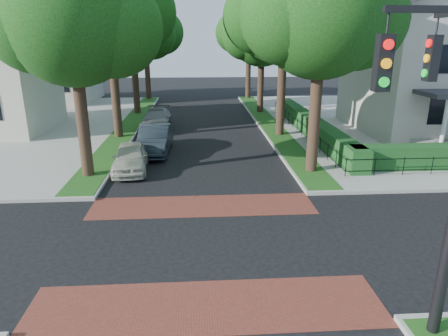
# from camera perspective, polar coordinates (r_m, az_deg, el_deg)

# --- Properties ---
(ground) EXTENTS (120.00, 120.00, 0.00)m
(ground) POSITION_cam_1_polar(r_m,az_deg,el_deg) (13.41, -2.84, -10.86)
(ground) COLOR black
(ground) RESTS_ON ground
(sidewalk_ne) EXTENTS (30.00, 30.00, 0.15)m
(sidewalk_ne) POSITION_cam_1_polar(r_m,az_deg,el_deg) (37.03, 28.47, 5.89)
(sidewalk_ne) COLOR gray
(sidewalk_ne) RESTS_ON ground
(crosswalk_far) EXTENTS (9.00, 2.20, 0.01)m
(crosswalk_far) POSITION_cam_1_polar(r_m,az_deg,el_deg) (16.28, -3.05, -5.41)
(crosswalk_far) COLOR maroon
(crosswalk_far) RESTS_ON ground
(crosswalk_near) EXTENTS (9.00, 2.20, 0.01)m
(crosswalk_near) POSITION_cam_1_polar(r_m,az_deg,el_deg) (10.71, -2.50, -19.11)
(crosswalk_near) COLOR maroon
(crosswalk_near) RESTS_ON ground
(grass_strip_ne) EXTENTS (1.60, 29.80, 0.02)m
(grass_strip_ne) POSITION_cam_1_polar(r_m,az_deg,el_deg) (31.96, 6.30, 6.51)
(grass_strip_ne) COLOR #174B15
(grass_strip_ne) RESTS_ON sidewalk_ne
(grass_strip_nw) EXTENTS (1.60, 29.80, 0.02)m
(grass_strip_nw) POSITION_cam_1_polar(r_m,az_deg,el_deg) (31.92, -13.28, 6.13)
(grass_strip_nw) COLOR #174B15
(grass_strip_nw) RESTS_ON sidewalk_nw
(tree_right_near) EXTENTS (7.75, 6.67, 10.66)m
(tree_right_near) POSITION_cam_1_polar(r_m,az_deg,el_deg) (19.86, 13.93, 20.86)
(tree_right_near) COLOR black
(tree_right_near) RESTS_ON sidewalk_ne
(tree_right_mid) EXTENTS (8.25, 7.09, 11.22)m
(tree_right_mid) POSITION_cam_1_polar(r_m,az_deg,el_deg) (27.64, 8.80, 20.96)
(tree_right_mid) COLOR black
(tree_right_mid) RESTS_ON sidewalk_ne
(tree_right_far) EXTENTS (7.25, 6.23, 9.74)m
(tree_right_far) POSITION_cam_1_polar(r_m,az_deg,el_deg) (36.42, 5.56, 18.61)
(tree_right_far) COLOR black
(tree_right_far) RESTS_ON sidewalk_ne
(tree_right_back) EXTENTS (7.50, 6.45, 10.20)m
(tree_right_back) POSITION_cam_1_polar(r_m,az_deg,el_deg) (45.34, 3.69, 18.98)
(tree_right_back) COLOR black
(tree_right_back) RESTS_ON sidewalk_ne
(tree_left_near) EXTENTS (7.50, 6.45, 10.20)m
(tree_left_near) POSITION_cam_1_polar(r_m,az_deg,el_deg) (19.71, -20.49, 19.27)
(tree_left_near) COLOR black
(tree_left_near) RESTS_ON sidewalk_nw
(tree_left_mid) EXTENTS (8.00, 6.88, 11.48)m
(tree_left_mid) POSITION_cam_1_polar(r_m,az_deg,el_deg) (27.56, -15.89, 21.28)
(tree_left_mid) COLOR black
(tree_left_mid) RESTS_ON sidewalk_nw
(tree_left_far) EXTENTS (7.00, 6.02, 9.86)m
(tree_left_far) POSITION_cam_1_polar(r_m,az_deg,el_deg) (36.35, -12.80, 18.61)
(tree_left_far) COLOR black
(tree_left_far) RESTS_ON sidewalk_nw
(tree_left_back) EXTENTS (7.75, 6.66, 10.44)m
(tree_left_back) POSITION_cam_1_polar(r_m,az_deg,el_deg) (45.30, -11.05, 18.88)
(tree_left_back) COLOR black
(tree_left_back) RESTS_ON sidewalk_nw
(hedge_main_road) EXTENTS (1.00, 18.00, 1.20)m
(hedge_main_road) POSITION_cam_1_polar(r_m,az_deg,el_deg) (28.45, 12.34, 5.99)
(hedge_main_road) COLOR #153E19
(hedge_main_road) RESTS_ON sidewalk_ne
(fence_main_road) EXTENTS (0.06, 18.00, 0.90)m
(fence_main_road) POSITION_cam_1_polar(r_m,az_deg,el_deg) (28.27, 10.76, 5.70)
(fence_main_road) COLOR black
(fence_main_road) RESTS_ON sidewalk_ne
(house_left_far) EXTENTS (10.00, 9.00, 10.14)m
(house_left_far) POSITION_cam_1_polar(r_m,az_deg,el_deg) (46.38, -23.95, 14.76)
(house_left_far) COLOR #BCB7A9
(house_left_far) RESTS_ON sidewalk_nw
(parked_car_front) EXTENTS (1.96, 4.27, 1.42)m
(parked_car_front) POSITION_cam_1_polar(r_m,az_deg,el_deg) (20.86, -13.22, 1.49)
(parked_car_front) COLOR beige
(parked_car_front) RESTS_ON ground
(parked_car_middle) EXTENTS (1.87, 4.95, 1.61)m
(parked_car_middle) POSITION_cam_1_polar(r_m,az_deg,el_deg) (23.88, -9.83, 4.02)
(parked_car_middle) COLOR #1D262C
(parked_car_middle) RESTS_ON ground
(parked_car_rear) EXTENTS (2.08, 5.08, 1.47)m
(parked_car_rear) POSITION_cam_1_polar(r_m,az_deg,el_deg) (30.31, -9.60, 6.85)
(parked_car_rear) COLOR slate
(parked_car_rear) RESTS_ON ground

